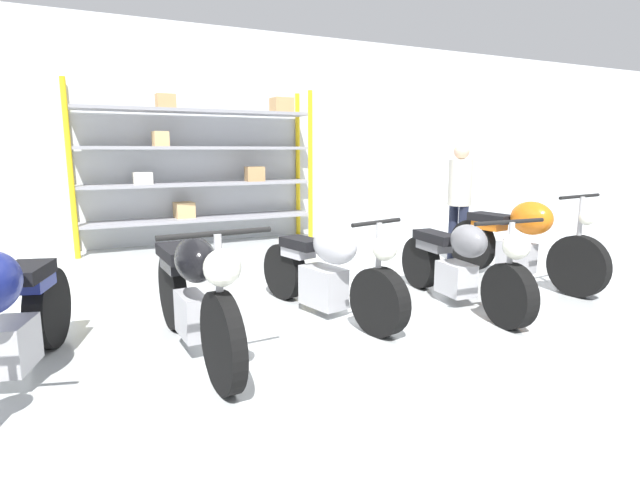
# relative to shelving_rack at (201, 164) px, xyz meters

# --- Properties ---
(ground_plane) EXTENTS (30.00, 30.00, 0.00)m
(ground_plane) POSITION_rel_shelving_rack_xyz_m (0.24, -4.35, -1.35)
(ground_plane) COLOR #B2B7B7
(back_wall) EXTENTS (30.00, 0.08, 3.60)m
(back_wall) POSITION_rel_shelving_rack_xyz_m (0.24, 0.37, 0.45)
(back_wall) COLOR silver
(back_wall) RESTS_ON ground_plane
(shelving_rack) EXTENTS (3.85, 0.63, 2.57)m
(shelving_rack) POSITION_rel_shelving_rack_xyz_m (0.00, 0.00, 0.00)
(shelving_rack) COLOR yellow
(shelving_rack) RESTS_ON ground_plane
(motorcycle_blue) EXTENTS (0.87, 2.11, 1.08)m
(motorcycle_blue) POSITION_rel_shelving_rack_xyz_m (-2.37, -4.62, -0.85)
(motorcycle_blue) COLOR black
(motorcycle_blue) RESTS_ON ground_plane
(motorcycle_black) EXTENTS (0.74, 2.06, 1.07)m
(motorcycle_black) POSITION_rel_shelving_rack_xyz_m (-1.13, -4.57, -0.83)
(motorcycle_black) COLOR black
(motorcycle_black) RESTS_ON ground_plane
(motorcycle_silver) EXTENTS (0.71, 1.98, 0.99)m
(motorcycle_silver) POSITION_rel_shelving_rack_xyz_m (0.22, -4.16, -0.91)
(motorcycle_silver) COLOR black
(motorcycle_silver) RESTS_ON ground_plane
(motorcycle_grey) EXTENTS (0.74, 2.01, 0.97)m
(motorcycle_grey) POSITION_rel_shelving_rack_xyz_m (1.56, -4.48, -0.91)
(motorcycle_grey) COLOR black
(motorcycle_grey) RESTS_ON ground_plane
(motorcycle_orange) EXTENTS (0.71, 2.11, 1.10)m
(motorcycle_orange) POSITION_rel_shelving_rack_xyz_m (2.85, -4.06, -0.84)
(motorcycle_orange) COLOR black
(motorcycle_orange) RESTS_ON ground_plane
(person_browsing) EXTENTS (0.35, 0.35, 1.66)m
(person_browsing) POSITION_rel_shelving_rack_xyz_m (2.93, -2.88, -0.37)
(person_browsing) COLOR #1E2338
(person_browsing) RESTS_ON ground_plane
(toolbox) EXTENTS (0.44, 0.26, 0.28)m
(toolbox) POSITION_rel_shelving_rack_xyz_m (3.53, -4.37, -1.21)
(toolbox) COLOR black
(toolbox) RESTS_ON ground_plane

